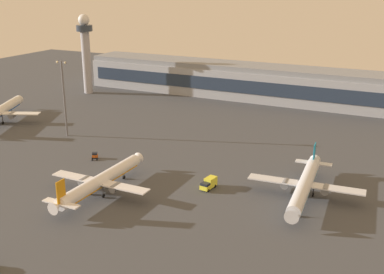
# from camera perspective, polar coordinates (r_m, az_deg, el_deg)

# --- Properties ---
(ground_plane) EXTENTS (416.00, 416.00, 0.00)m
(ground_plane) POSITION_cam_1_polar(r_m,az_deg,el_deg) (141.93, -9.62, -5.07)
(ground_plane) COLOR #424449
(terminal_building) EXTENTS (167.40, 22.40, 16.40)m
(terminal_building) POSITION_cam_1_polar(r_m,az_deg,el_deg) (238.90, 6.27, 6.64)
(terminal_building) COLOR #9EA3AD
(terminal_building) RESTS_ON ground
(control_tower) EXTENTS (8.00, 8.00, 39.68)m
(control_tower) POSITION_cam_1_polar(r_m,az_deg,el_deg) (250.31, -12.55, 10.28)
(control_tower) COLOR #A8A8B2
(control_tower) RESTS_ON ground
(airplane_terminal_side) EXTENTS (29.83, 38.40, 9.87)m
(airplane_terminal_side) POSITION_cam_1_polar(r_m,az_deg,el_deg) (132.23, -10.86, -5.17)
(airplane_terminal_side) COLOR white
(airplane_terminal_side) RESTS_ON ground
(airplane_near_gate) EXTENTS (30.92, 39.69, 10.17)m
(airplane_near_gate) POSITION_cam_1_polar(r_m,az_deg,el_deg) (130.88, 13.32, -5.54)
(airplane_near_gate) COLOR silver
(airplane_near_gate) RESTS_ON ground
(catering_truck) EXTENTS (3.15, 5.93, 3.05)m
(catering_truck) POSITION_cam_1_polar(r_m,az_deg,el_deg) (133.85, 2.03, -5.54)
(catering_truck) COLOR yellow
(catering_truck) RESTS_ON ground
(pushback_tug) EXTENTS (3.17, 3.56, 2.05)m
(pushback_tug) POSITION_cam_1_polar(r_m,az_deg,el_deg) (159.10, -11.50, -2.17)
(pushback_tug) COLOR #D85919
(pushback_tug) RESTS_ON ground
(apron_light_west) EXTENTS (4.80, 0.90, 28.09)m
(apron_light_west) POSITION_cam_1_polar(r_m,az_deg,el_deg) (181.21, -15.02, 4.97)
(apron_light_west) COLOR slate
(apron_light_west) RESTS_ON ground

